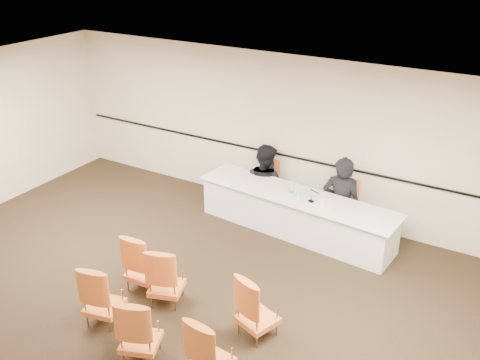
# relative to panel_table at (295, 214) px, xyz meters

# --- Properties ---
(floor) EXTENTS (10.00, 10.00, 0.00)m
(floor) POSITION_rel_panel_table_xyz_m (-0.54, -3.20, -0.37)
(floor) COLOR black
(floor) RESTS_ON ground
(ceiling) EXTENTS (10.00, 10.00, 0.00)m
(ceiling) POSITION_rel_panel_table_xyz_m (-0.54, -3.20, 2.63)
(ceiling) COLOR white
(ceiling) RESTS_ON ground
(wall_back) EXTENTS (10.00, 0.04, 3.00)m
(wall_back) POSITION_rel_panel_table_xyz_m (-0.54, 0.80, 1.13)
(wall_back) COLOR beige
(wall_back) RESTS_ON ground
(wall_rail) EXTENTS (9.80, 0.04, 0.03)m
(wall_rail) POSITION_rel_panel_table_xyz_m (-0.54, 0.76, 0.73)
(wall_rail) COLOR black
(wall_rail) RESTS_ON wall_back
(panel_table) EXTENTS (3.77, 1.18, 0.74)m
(panel_table) POSITION_rel_panel_table_xyz_m (0.00, 0.00, 0.00)
(panel_table) COLOR white
(panel_table) RESTS_ON ground
(panelist_main) EXTENTS (0.75, 0.55, 1.92)m
(panelist_main) POSITION_rel_panel_table_xyz_m (0.66, 0.50, 0.09)
(panelist_main) COLOR black
(panelist_main) RESTS_ON ground
(panelist_main_chair) EXTENTS (0.54, 0.54, 0.95)m
(panelist_main_chair) POSITION_rel_panel_table_xyz_m (0.66, 0.50, 0.10)
(panelist_main_chair) COLOR orange
(panelist_main_chair) RESTS_ON ground
(panelist_second) EXTENTS (1.02, 0.88, 1.81)m
(panelist_second) POSITION_rel_panel_table_xyz_m (-0.96, 0.64, 0.01)
(panelist_second) COLOR black
(panelist_second) RESTS_ON ground
(panelist_second_chair) EXTENTS (0.54, 0.54, 0.95)m
(panelist_second_chair) POSITION_rel_panel_table_xyz_m (-0.96, 0.64, 0.10)
(panelist_second_chair) COLOR orange
(panelist_second_chair) RESTS_ON ground
(papers) EXTENTS (0.36, 0.31, 0.00)m
(papers) POSITION_rel_panel_table_xyz_m (0.55, -0.10, 0.37)
(papers) COLOR white
(papers) RESTS_ON panel_table
(microphone) EXTENTS (0.17, 0.23, 0.29)m
(microphone) POSITION_rel_panel_table_xyz_m (0.32, -0.10, 0.51)
(microphone) COLOR black
(microphone) RESTS_ON panel_table
(water_bottle) EXTENTS (0.08, 0.08, 0.26)m
(water_bottle) POSITION_rel_panel_table_xyz_m (-0.08, -0.03, 0.50)
(water_bottle) COLOR teal
(water_bottle) RESTS_ON panel_table
(drinking_glass) EXTENTS (0.07, 0.07, 0.10)m
(drinking_glass) POSITION_rel_panel_table_xyz_m (0.08, -0.11, 0.42)
(drinking_glass) COLOR silver
(drinking_glass) RESTS_ON panel_table
(coffee_cup) EXTENTS (0.11, 0.11, 0.12)m
(coffee_cup) POSITION_rel_panel_table_xyz_m (0.55, -0.17, 0.43)
(coffee_cup) COLOR white
(coffee_cup) RESTS_ON panel_table
(aud_chair_front_left) EXTENTS (0.53, 0.53, 0.95)m
(aud_chair_front_left) POSITION_rel_panel_table_xyz_m (-1.26, -2.67, 0.10)
(aud_chair_front_left) COLOR orange
(aud_chair_front_left) RESTS_ON ground
(aud_chair_front_mid) EXTENTS (0.64, 0.64, 0.95)m
(aud_chair_front_mid) POSITION_rel_panel_table_xyz_m (-0.75, -2.78, 0.10)
(aud_chair_front_mid) COLOR orange
(aud_chair_front_mid) RESTS_ON ground
(aud_chair_front_right) EXTENTS (0.63, 0.63, 0.95)m
(aud_chair_front_right) POSITION_rel_panel_table_xyz_m (0.73, -2.72, 0.10)
(aud_chair_front_right) COLOR orange
(aud_chair_front_right) RESTS_ON ground
(aud_chair_back_left) EXTENTS (0.60, 0.60, 0.95)m
(aud_chair_back_left) POSITION_rel_panel_table_xyz_m (-1.22, -3.56, 0.10)
(aud_chair_back_left) COLOR orange
(aud_chair_back_left) RESTS_ON ground
(aud_chair_back_mid) EXTENTS (0.65, 0.65, 0.95)m
(aud_chair_back_mid) POSITION_rel_panel_table_xyz_m (-0.34, -3.84, 0.10)
(aud_chair_back_mid) COLOR orange
(aud_chair_back_mid) RESTS_ON ground
(aud_chair_back_right) EXTENTS (0.55, 0.55, 0.95)m
(aud_chair_back_right) POSITION_rel_panel_table_xyz_m (0.63, -3.70, 0.10)
(aud_chair_back_right) COLOR orange
(aud_chair_back_right) RESTS_ON ground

